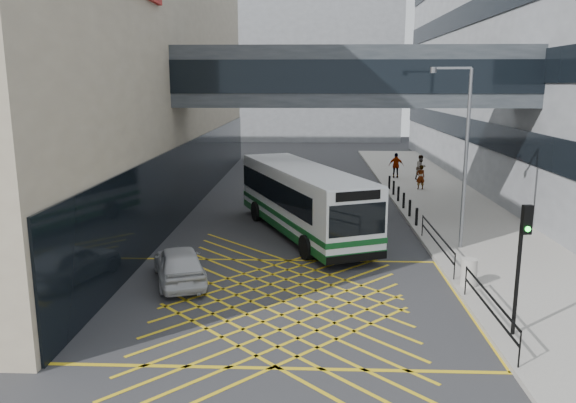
# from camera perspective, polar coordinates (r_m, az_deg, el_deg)

# --- Properties ---
(ground) EXTENTS (120.00, 120.00, 0.00)m
(ground) POSITION_cam_1_polar(r_m,az_deg,el_deg) (19.11, -0.48, -10.15)
(ground) COLOR #333335
(building_far) EXTENTS (28.00, 16.00, 18.00)m
(building_far) POSITION_cam_1_polar(r_m,az_deg,el_deg) (77.77, 0.17, 13.24)
(building_far) COLOR gray
(building_far) RESTS_ON ground
(skybridge) EXTENTS (20.00, 4.10, 3.00)m
(skybridge) POSITION_cam_1_polar(r_m,az_deg,el_deg) (29.77, 6.55, 12.45)
(skybridge) COLOR #363B41
(skybridge) RESTS_ON ground
(pavement) EXTENTS (6.00, 54.00, 0.16)m
(pavement) POSITION_cam_1_polar(r_m,az_deg,el_deg) (34.43, 15.89, -0.45)
(pavement) COLOR #9E9990
(pavement) RESTS_ON ground
(box_junction) EXTENTS (12.00, 9.00, 0.01)m
(box_junction) POSITION_cam_1_polar(r_m,az_deg,el_deg) (19.11, -0.48, -10.14)
(box_junction) COLOR gold
(box_junction) RESTS_ON ground
(bus) EXTENTS (6.86, 11.77, 3.26)m
(bus) POSITION_cam_1_polar(r_m,az_deg,el_deg) (27.02, 1.41, 0.31)
(bus) COLOR silver
(bus) RESTS_ON ground
(car_white) EXTENTS (3.21, 4.84, 1.43)m
(car_white) POSITION_cam_1_polar(r_m,az_deg,el_deg) (21.04, -10.97, -6.21)
(car_white) COLOR silver
(car_white) RESTS_ON ground
(car_dark) EXTENTS (3.46, 4.80, 1.40)m
(car_dark) POSITION_cam_1_polar(r_m,az_deg,el_deg) (30.39, 2.57, -0.42)
(car_dark) COLOR black
(car_dark) RESTS_ON ground
(car_silver) EXTENTS (2.71, 4.37, 1.26)m
(car_silver) POSITION_cam_1_polar(r_m,az_deg,el_deg) (31.12, 3.60, -0.26)
(car_silver) COLOR #9DA0A6
(car_silver) RESTS_ON ground
(traffic_light) EXTENTS (0.29, 0.45, 3.82)m
(traffic_light) POSITION_cam_1_polar(r_m,az_deg,el_deg) (16.77, 22.66, -4.72)
(traffic_light) COLOR black
(traffic_light) RESTS_ON pavement
(street_lamp) EXTENTS (1.75, 0.46, 7.69)m
(street_lamp) POSITION_cam_1_polar(r_m,az_deg,el_deg) (24.89, 17.29, 5.29)
(street_lamp) COLOR slate
(street_lamp) RESTS_ON pavement
(litter_bin) EXTENTS (0.57, 0.57, 0.98)m
(litter_bin) POSITION_cam_1_polar(r_m,az_deg,el_deg) (20.93, 17.89, -6.86)
(litter_bin) COLOR #ADA89E
(litter_bin) RESTS_ON pavement
(kerb_railings) EXTENTS (0.05, 12.54, 1.00)m
(kerb_railings) POSITION_cam_1_polar(r_m,az_deg,el_deg) (21.14, 16.74, -5.95)
(kerb_railings) COLOR black
(kerb_railings) RESTS_ON pavement
(bollards) EXTENTS (0.14, 10.14, 0.90)m
(bollards) POSITION_cam_1_polar(r_m,az_deg,el_deg) (33.78, 11.41, 0.45)
(bollards) COLOR black
(bollards) RESTS_ON pavement
(pedestrian_a) EXTENTS (0.72, 0.56, 1.64)m
(pedestrian_a) POSITION_cam_1_polar(r_m,az_deg,el_deg) (38.90, 13.31, 2.42)
(pedestrian_a) COLOR gray
(pedestrian_a) RESTS_ON pavement
(pedestrian_b) EXTENTS (1.03, 0.90, 1.83)m
(pedestrian_b) POSITION_cam_1_polar(r_m,az_deg,el_deg) (42.82, 13.36, 3.38)
(pedestrian_b) COLOR gray
(pedestrian_b) RESTS_ON pavement
(pedestrian_c) EXTENTS (1.17, 0.69, 1.87)m
(pedestrian_c) POSITION_cam_1_polar(r_m,az_deg,el_deg) (43.30, 10.93, 3.61)
(pedestrian_c) COLOR gray
(pedestrian_c) RESTS_ON pavement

